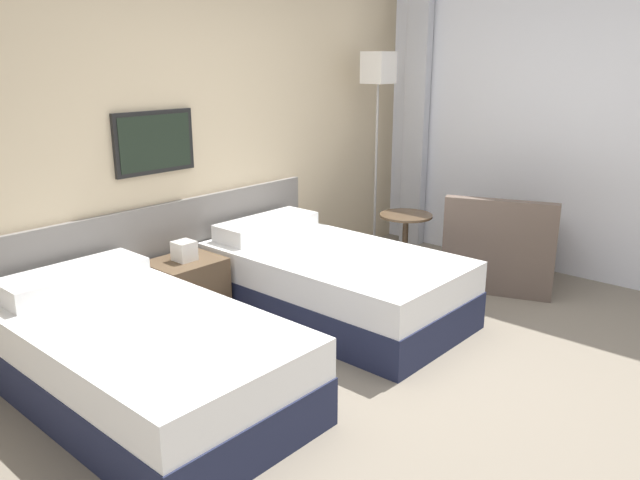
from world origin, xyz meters
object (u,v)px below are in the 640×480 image
at_px(side_table, 405,234).
at_px(floor_lamp, 378,85).
at_px(bed_near_door, 142,358).
at_px(bed_near_window, 332,282).
at_px(armchair, 500,254).
at_px(nightstand, 187,291).

bearing_deg(side_table, floor_lamp, 61.33).
bearing_deg(bed_near_door, bed_near_window, 0.00).
bearing_deg(armchair, nightstand, 39.46).
bearing_deg(bed_near_window, armchair, -22.73).
bearing_deg(side_table, bed_near_window, -176.93).
xyz_separation_m(bed_near_window, armchair, (1.48, -0.62, -0.00)).
bearing_deg(floor_lamp, armchair, -83.56).
height_order(side_table, armchair, armchair).
xyz_separation_m(bed_near_window, nightstand, (-0.82, 0.69, -0.01)).
bearing_deg(nightstand, bed_near_window, -40.03).
relative_size(bed_near_door, side_table, 3.30).
distance_m(nightstand, armchair, 2.65).
relative_size(floor_lamp, side_table, 3.33).
distance_m(bed_near_door, armchair, 3.19).
distance_m(side_table, armchair, 0.82).
bearing_deg(side_table, bed_near_door, -178.81).
bearing_deg(nightstand, floor_lamp, -1.92).
bearing_deg(bed_near_window, bed_near_door, 180.00).
distance_m(bed_near_door, floor_lamp, 3.34).
height_order(bed_near_window, floor_lamp, floor_lamp).
bearing_deg(bed_near_window, side_table, 3.07).
relative_size(side_table, armchair, 0.53).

